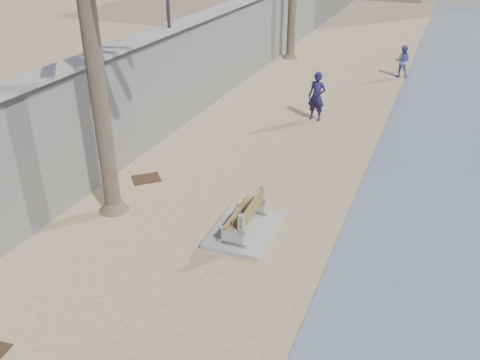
# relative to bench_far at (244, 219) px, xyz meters

# --- Properties ---
(seawall) EXTENTS (0.45, 70.00, 3.50)m
(seawall) POSITION_rel_bench_far_xyz_m (-4.97, 13.40, 1.37)
(seawall) COLOR gray
(seawall) RESTS_ON ground_plane
(bench_far) EXTENTS (1.49, 2.13, 0.87)m
(bench_far) POSITION_rel_bench_far_xyz_m (0.00, 0.00, 0.00)
(bench_far) COLOR gray
(bench_far) RESTS_ON ground_plane
(person_a) EXTENTS (0.83, 0.63, 2.11)m
(person_a) POSITION_rel_bench_far_xyz_m (-0.36, 8.22, 0.67)
(person_a) COLOR #181439
(person_a) RESTS_ON ground_plane
(person_b) EXTENTS (0.83, 0.65, 1.66)m
(person_b) POSITION_rel_bench_far_xyz_m (1.97, 15.44, 0.45)
(person_b) COLOR #45578F
(person_b) RESTS_ON ground_plane
(debris_c) EXTENTS (1.02, 1.01, 0.03)m
(debris_c) POSITION_rel_bench_far_xyz_m (-3.74, 1.52, -0.37)
(debris_c) COLOR #382616
(debris_c) RESTS_ON ground_plane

